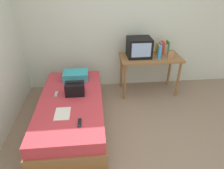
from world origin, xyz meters
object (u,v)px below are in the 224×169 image
object	(u,v)px
picture_frame	(171,55)
pillow	(76,75)
remote_dark	(80,123)
tv	(139,47)
water_bottle	(160,52)
book_row	(163,48)
remote_silver	(56,94)
desk	(150,61)
bed	(72,111)
magazine	(62,114)
handbag	(75,89)

from	to	relation	value
picture_frame	pillow	xyz separation A→B (m)	(-1.76, -0.03, -0.32)
pillow	remote_dark	bearing A→B (deg)	-84.47
tv	remote_dark	xyz separation A→B (m)	(-1.08, -1.48, -0.48)
water_bottle	book_row	xyz separation A→B (m)	(0.15, 0.28, -0.01)
tv	remote_silver	xyz separation A→B (m)	(-1.48, -0.75, -0.48)
water_bottle	remote_dark	distance (m)	1.99
desk	remote_silver	world-z (taller)	desk
book_row	remote_silver	size ratio (longest dim) A/B	1.73
tv	picture_frame	world-z (taller)	tv
bed	water_bottle	bearing A→B (deg)	24.64
magazine	pillow	bearing A→B (deg)	83.26
pillow	handbag	size ratio (longest dim) A/B	1.48
picture_frame	remote_silver	xyz separation A→B (m)	(-2.04, -0.57, -0.37)
tv	handbag	distance (m)	1.45
picture_frame	remote_dark	distance (m)	2.12
pillow	handbag	xyz separation A→B (m)	(0.02, -0.55, 0.03)
picture_frame	magazine	size ratio (longest dim) A/B	0.51
picture_frame	handbag	world-z (taller)	picture_frame
bed	desk	distance (m)	1.77
water_bottle	book_row	size ratio (longest dim) A/B	1.01
magazine	remote_silver	world-z (taller)	remote_silver
bed	water_bottle	xyz separation A→B (m)	(1.60, 0.73, 0.67)
desk	picture_frame	distance (m)	0.41
bed	water_bottle	distance (m)	1.88
book_row	handbag	distance (m)	1.92
water_bottle	handbag	bearing A→B (deg)	-158.72
tv	book_row	bearing A→B (deg)	12.96
handbag	magazine	bearing A→B (deg)	-106.49
tv	book_row	distance (m)	0.52
handbag	pillow	bearing A→B (deg)	92.54
bed	picture_frame	distance (m)	2.04
desk	water_bottle	distance (m)	0.29
tv	pillow	world-z (taller)	tv
bed	pillow	size ratio (longest dim) A/B	4.52
pillow	remote_dark	xyz separation A→B (m)	(0.12, -1.27, -0.06)
remote_silver	handbag	bearing A→B (deg)	-1.34
water_bottle	magazine	distance (m)	2.05
picture_frame	handbag	distance (m)	1.85
bed	handbag	size ratio (longest dim) A/B	6.67
remote_dark	remote_silver	distance (m)	0.84
picture_frame	handbag	size ratio (longest dim) A/B	0.49
book_row	pillow	size ratio (longest dim) A/B	0.56
pillow	handbag	world-z (taller)	handbag
desk	magazine	xyz separation A→B (m)	(-1.55, -1.23, -0.20)
remote_silver	magazine	bearing A→B (deg)	-72.98
tv	remote_dark	size ratio (longest dim) A/B	2.82
pillow	book_row	bearing A→B (deg)	10.80
tv	pillow	size ratio (longest dim) A/B	0.99
bed	magazine	world-z (taller)	magazine
remote_dark	pillow	bearing A→B (deg)	95.53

